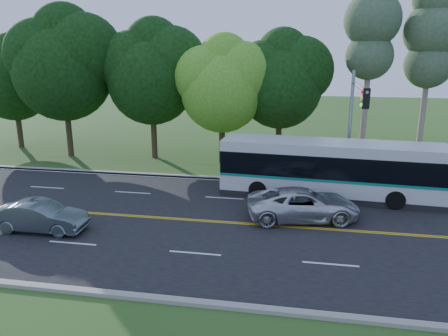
% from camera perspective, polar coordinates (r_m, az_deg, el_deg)
% --- Properties ---
extents(ground, '(120.00, 120.00, 0.00)m').
position_cam_1_polar(ground, '(21.55, -0.27, -7.11)').
color(ground, '#2D501A').
rests_on(ground, ground).
extents(road, '(60.00, 14.00, 0.02)m').
position_cam_1_polar(road, '(21.54, -0.27, -7.08)').
color(road, black).
rests_on(road, ground).
extents(curb_north, '(60.00, 0.30, 0.15)m').
position_cam_1_polar(curb_north, '(28.18, 2.34, -1.46)').
color(curb_north, gray).
rests_on(curb_north, ground).
extents(curb_south, '(60.00, 0.30, 0.15)m').
position_cam_1_polar(curb_south, '(15.31, -5.29, -16.98)').
color(curb_south, gray).
rests_on(curb_south, ground).
extents(grass_verge, '(60.00, 4.00, 0.10)m').
position_cam_1_polar(grass_verge, '(29.95, 2.82, -0.49)').
color(grass_verge, '#2D501A').
rests_on(grass_verge, ground).
extents(lane_markings, '(57.60, 13.82, 0.00)m').
position_cam_1_polar(lane_markings, '(21.56, -0.52, -7.04)').
color(lane_markings, gold).
rests_on(lane_markings, road).
extents(tree_row, '(44.70, 9.10, 13.84)m').
position_cam_1_polar(tree_row, '(32.92, -5.46, 12.71)').
color(tree_row, '#2F2415').
rests_on(tree_row, ground).
extents(bougainvillea_hedge, '(9.50, 2.25, 1.50)m').
position_cam_1_polar(bougainvillea_hedge, '(28.96, 16.85, -0.34)').
color(bougainvillea_hedge, '#A70D3E').
rests_on(bougainvillea_hedge, ground).
extents(traffic_signal, '(0.42, 6.10, 7.00)m').
position_cam_1_polar(traffic_signal, '(25.40, 16.67, 6.67)').
color(traffic_signal, '#92939A').
rests_on(traffic_signal, ground).
extents(transit_bus, '(12.37, 3.47, 3.20)m').
position_cam_1_polar(transit_bus, '(25.31, 13.66, -0.26)').
color(transit_bus, silver).
rests_on(transit_bus, road).
extents(sedan, '(4.30, 1.59, 1.40)m').
position_cam_1_polar(sedan, '(22.03, -22.85, -5.85)').
color(sedan, slate).
rests_on(sedan, road).
extents(suv, '(5.89, 3.57, 1.53)m').
position_cam_1_polar(suv, '(22.02, 10.31, -4.68)').
color(suv, silver).
rests_on(suv, road).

